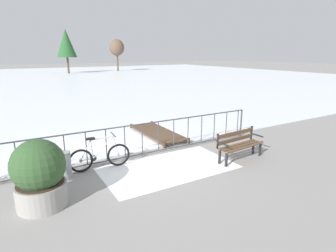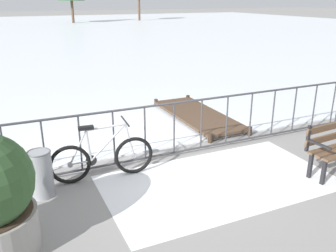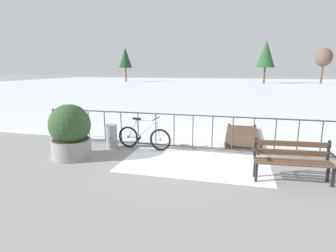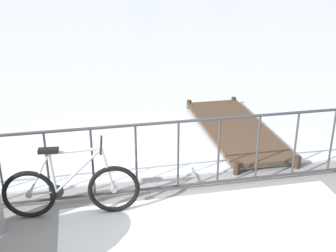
% 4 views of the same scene
% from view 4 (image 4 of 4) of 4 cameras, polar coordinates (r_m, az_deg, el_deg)
% --- Properties ---
extents(ground_plane, '(160.00, 160.00, 0.00)m').
position_cam_4_polar(ground_plane, '(6.14, -1.35, -8.77)').
color(ground_plane, gray).
extents(snow_patch, '(3.75, 2.08, 0.01)m').
position_cam_4_polar(snow_patch, '(5.29, 6.99, -14.65)').
color(snow_patch, white).
rests_on(snow_patch, ground).
extents(railing_fence, '(9.06, 0.06, 1.07)m').
position_cam_4_polar(railing_fence, '(5.87, -1.40, -4.09)').
color(railing_fence, '#38383D').
rests_on(railing_fence, ground).
extents(bicycle_near_railing, '(1.71, 0.52, 0.97)m').
position_cam_4_polar(bicycle_near_railing, '(5.64, -12.55, -8.10)').
color(bicycle_near_railing, black).
rests_on(bicycle_near_railing, ground).
extents(wooden_dock, '(1.10, 3.01, 0.20)m').
position_cam_4_polar(wooden_dock, '(8.04, 8.77, -0.27)').
color(wooden_dock, '#4C3828').
rests_on(wooden_dock, ground).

